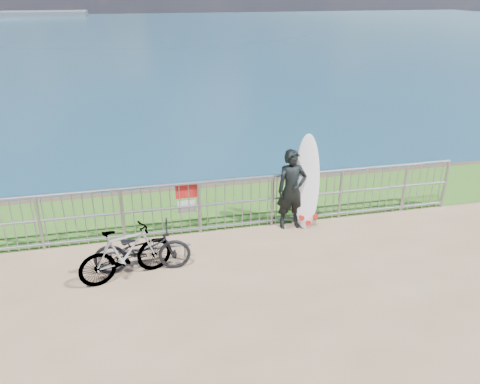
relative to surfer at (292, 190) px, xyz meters
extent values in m
plane|color=#295B19|center=(-1.36, 1.25, -0.82)|extent=(120.00, 120.00, 0.00)
cube|color=brown|center=(-1.36, 2.45, -3.33)|extent=(120.00, 0.30, 5.00)
plane|color=navy|center=(-1.36, 88.55, -5.83)|extent=(260.00, 260.00, 0.00)
cylinder|color=gray|center=(-1.36, 0.15, 0.27)|extent=(10.00, 0.06, 0.06)
cylinder|color=gray|center=(-1.36, 0.15, -0.23)|extent=(10.00, 0.05, 0.05)
cylinder|color=gray|center=(-1.36, 0.15, -0.73)|extent=(10.00, 0.05, 0.05)
cylinder|color=gray|center=(-4.86, 0.15, -0.28)|extent=(0.06, 0.06, 1.10)
cylinder|color=gray|center=(-3.36, 0.15, -0.28)|extent=(0.06, 0.06, 1.10)
cylinder|color=gray|center=(-1.86, 0.15, -0.28)|extent=(0.06, 0.06, 1.10)
cylinder|color=gray|center=(-0.36, 0.15, -0.28)|extent=(0.06, 0.06, 1.10)
cylinder|color=gray|center=(1.14, 0.15, -0.28)|extent=(0.06, 0.06, 1.10)
cylinder|color=gray|center=(2.64, 0.15, -0.28)|extent=(0.06, 0.06, 1.10)
cylinder|color=gray|center=(3.64, 0.15, -0.28)|extent=(0.06, 0.06, 1.10)
cube|color=red|center=(-2.10, 0.21, 0.09)|extent=(0.42, 0.02, 0.30)
cube|color=white|center=(-2.10, 0.20, 0.09)|extent=(0.38, 0.01, 0.08)
cube|color=white|center=(-2.10, 0.21, -0.25)|extent=(0.36, 0.02, 0.26)
imported|color=black|center=(0.00, 0.00, 0.00)|extent=(0.61, 0.41, 1.67)
ellipsoid|color=white|center=(0.32, 0.00, 0.14)|extent=(0.61, 0.57, 1.95)
cone|color=red|center=(0.17, -0.12, -0.56)|extent=(0.12, 0.21, 0.12)
cone|color=red|center=(0.47, -0.12, -0.56)|extent=(0.12, 0.21, 0.12)
cone|color=red|center=(0.32, -0.12, -0.69)|extent=(0.12, 0.21, 0.12)
imported|color=black|center=(-3.03, -1.00, -0.40)|extent=(1.69, 0.67, 0.87)
imported|color=black|center=(-3.30, -1.16, -0.35)|extent=(1.67, 0.91, 0.97)
cylinder|color=gray|center=(-3.02, -0.84, -0.51)|extent=(1.69, 0.05, 0.05)
cylinder|color=gray|center=(-3.76, -0.84, -0.67)|extent=(0.04, 0.04, 0.33)
cylinder|color=gray|center=(-2.27, -0.84, -0.67)|extent=(0.04, 0.04, 0.33)
camera|label=1|loc=(-2.91, -8.18, 3.78)|focal=35.00mm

